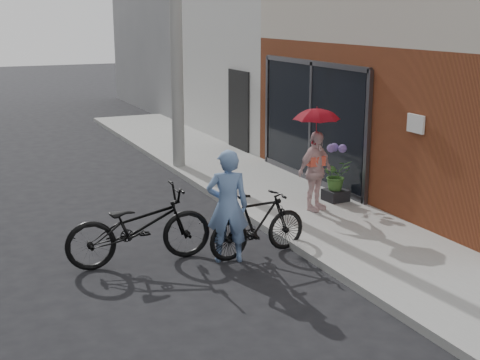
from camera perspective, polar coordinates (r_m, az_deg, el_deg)
ground at (r=9.91m, az=0.39°, el=-7.03°), size 80.00×80.00×0.00m
sidewalk at (r=12.50m, az=5.27°, el=-2.29°), size 2.20×24.00×0.12m
curb at (r=11.98m, az=0.44°, el=-2.95°), size 0.12×24.00×0.12m
plaster_building at (r=20.63m, az=8.27°, el=13.76°), size 8.00×6.00×7.00m
east_building_far at (r=26.79m, az=-0.05°, el=13.95°), size 8.00×8.00×7.00m
utility_pole at (r=15.23m, az=-5.52°, el=13.76°), size 0.28×0.28×7.00m
officer at (r=9.71m, az=-1.07°, el=-2.24°), size 0.71×0.58×1.68m
bike_left at (r=9.82m, az=-8.61°, el=-3.93°), size 2.17×0.84×1.13m
bike_right at (r=10.04m, az=1.55°, el=-3.77°), size 1.68×0.62×0.98m
kimono_woman at (r=11.94m, az=6.43°, el=0.76°), size 0.91×0.61×1.43m
parasol at (r=11.75m, az=6.57°, el=5.80°), size 0.78×0.78×0.69m
planter at (r=12.74m, az=8.15°, el=-1.28°), size 0.43×0.43×0.21m
potted_plant at (r=12.64m, az=8.21°, el=0.42°), size 0.51×0.44×0.57m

